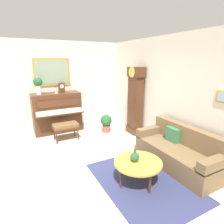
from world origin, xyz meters
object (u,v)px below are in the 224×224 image
at_px(green_jug, 135,157).
at_px(potted_plant, 106,122).
at_px(coffee_table, 138,163).
at_px(mantel_clock, 61,87).
at_px(grandfather_clock, 135,103).
at_px(piano, 57,112).
at_px(couch, 179,152).
at_px(flower_vase, 38,84).
at_px(teacup, 56,92).
at_px(piano_bench, 66,126).

bearing_deg(green_jug, potted_plant, 165.45).
bearing_deg(coffee_table, mantel_clock, -170.92).
relative_size(grandfather_clock, coffee_table, 2.31).
height_order(piano, mantel_clock, mantel_clock).
distance_m(couch, potted_plant, 2.54).
xyz_separation_m(mantel_clock, potted_plant, (0.78, 1.14, -1.09)).
relative_size(piano, grandfather_clock, 0.71).
xyz_separation_m(grandfather_clock, coffee_table, (2.09, -1.36, -0.57)).
xyz_separation_m(grandfather_clock, flower_vase, (-1.26, -2.56, 0.59)).
bearing_deg(couch, coffee_table, -85.96).
height_order(mantel_clock, teacup, mantel_clock).
height_order(piano, grandfather_clock, grandfather_clock).
xyz_separation_m(teacup, green_jug, (3.26, 0.66, -0.75)).
height_order(piano, coffee_table, piano).
relative_size(grandfather_clock, green_jug, 8.46).
height_order(couch, mantel_clock, mantel_clock).
relative_size(flower_vase, green_jug, 2.42).
xyz_separation_m(mantel_clock, green_jug, (3.31, 0.48, -0.90)).
bearing_deg(piano_bench, piano, -176.79).
xyz_separation_m(couch, flower_vase, (-3.26, -2.33, 1.24)).
bearing_deg(piano_bench, potted_plant, 90.90).
distance_m(piano, piano_bench, 0.83).
relative_size(piano_bench, flower_vase, 1.21).
relative_size(piano, couch, 0.76).
height_order(piano, green_jug, piano).
xyz_separation_m(piano, piano_bench, (0.80, 0.04, -0.22)).
height_order(piano_bench, coffee_table, piano_bench).
height_order(grandfather_clock, potted_plant, grandfather_clock).
distance_m(grandfather_clock, mantel_clock, 2.32).
xyz_separation_m(grandfather_clock, potted_plant, (-0.48, -0.75, -0.64)).
xyz_separation_m(piano_bench, flower_vase, (-0.80, -0.52, 1.15)).
distance_m(coffee_table, mantel_clock, 3.54).
height_order(piano_bench, flower_vase, flower_vase).
bearing_deg(piano_bench, mantel_clock, 169.81).
distance_m(piano_bench, couch, 3.06).
height_order(grandfather_clock, green_jug, grandfather_clock).
distance_m(piano, couch, 3.77).
bearing_deg(potted_plant, flower_vase, -113.27).
relative_size(piano, teacup, 12.41).
height_order(piano_bench, mantel_clock, mantel_clock).
xyz_separation_m(couch, potted_plant, (-2.49, -0.52, 0.01)).
distance_m(couch, green_jug, 1.19).
bearing_deg(mantel_clock, piano_bench, -10.19).
relative_size(couch, potted_plant, 3.39).
xyz_separation_m(piano, couch, (3.27, 1.85, -0.31)).
xyz_separation_m(couch, teacup, (-3.21, -1.83, 0.95)).
height_order(grandfather_clock, flower_vase, grandfather_clock).
bearing_deg(teacup, piano_bench, 2.28).
bearing_deg(piano, flower_vase, -89.74).
xyz_separation_m(piano, mantel_clock, (0.00, 0.19, 0.78)).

